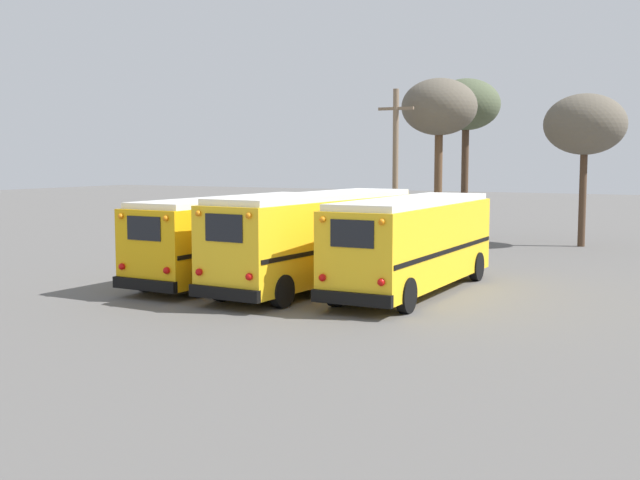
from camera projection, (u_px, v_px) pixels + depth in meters
name	position (u px, v px, depth m)	size (l,w,h in m)	color
ground_plane	(324.00, 285.00, 28.44)	(160.00, 160.00, 0.00)	#5B5956
school_bus_0	(238.00, 235.00, 29.47)	(2.86, 10.26, 3.06)	#EAAA0F
school_bus_1	(317.00, 236.00, 27.78)	(3.08, 10.73, 3.27)	yellow
school_bus_2	(413.00, 241.00, 26.63)	(2.61, 9.79, 3.16)	yellow
utility_pole	(395.00, 167.00, 38.58)	(1.80, 0.28, 7.77)	#75604C
bare_tree_0	(466.00, 106.00, 44.55)	(3.80, 3.80, 8.88)	#473323
bare_tree_1	(585.00, 125.00, 40.22)	(4.08, 4.08, 7.71)	#473323
bare_tree_2	(439.00, 109.00, 39.92)	(3.77, 3.77, 8.44)	brown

